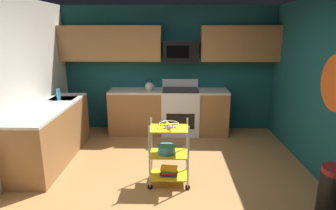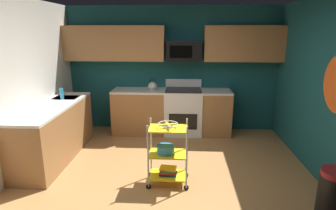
{
  "view_description": "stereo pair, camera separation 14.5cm",
  "coord_description": "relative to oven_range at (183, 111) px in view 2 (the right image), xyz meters",
  "views": [
    {
      "loc": [
        0.1,
        -3.6,
        2.11
      ],
      "look_at": [
        0.02,
        0.41,
        1.05
      ],
      "focal_mm": 30.33,
      "sensor_mm": 36.0,
      "label": 1
    },
    {
      "loc": [
        0.25,
        -3.59,
        2.11
      ],
      "look_at": [
        0.02,
        0.41,
        1.05
      ],
      "focal_mm": 30.33,
      "sensor_mm": 36.0,
      "label": 2
    }
  ],
  "objects": [
    {
      "name": "oven_range",
      "position": [
        0.0,
        0.0,
        0.0
      ],
      "size": [
        0.76,
        0.65,
        1.1
      ],
      "color": "white",
      "rests_on": "ground"
    },
    {
      "name": "book_stack",
      "position": [
        -0.2,
        -2.07,
        -0.29
      ],
      "size": [
        0.25,
        0.18,
        0.11
      ],
      "color": "#1E4C8C",
      "rests_on": "rolling_cart"
    },
    {
      "name": "floor",
      "position": [
        -0.24,
        -2.1,
        -0.5
      ],
      "size": [
        4.4,
        4.8,
        0.04
      ],
      "primitive_type": "cube",
      "color": "#A87542",
      "rests_on": "ground"
    },
    {
      "name": "kettle",
      "position": [
        -0.63,
        -0.0,
        0.52
      ],
      "size": [
        0.21,
        0.18,
        0.26
      ],
      "color": "beige",
      "rests_on": "counter_run"
    },
    {
      "name": "upper_cabinets",
      "position": [
        -0.3,
        0.13,
        1.37
      ],
      "size": [
        4.4,
        0.33,
        0.7
      ],
      "color": "#9E6B3D"
    },
    {
      "name": "fruit_bowl",
      "position": [
        -0.2,
        -2.07,
        0.4
      ],
      "size": [
        0.27,
        0.27,
        0.07
      ],
      "color": "silver",
      "rests_on": "rolling_cart"
    },
    {
      "name": "trash_can",
      "position": [
        1.66,
        -2.87,
        -0.15
      ],
      "size": [
        0.34,
        0.42,
        0.66
      ],
      "color": "black",
      "rests_on": "ground"
    },
    {
      "name": "mixing_bowl_large",
      "position": [
        -0.23,
        -2.07,
        0.04
      ],
      "size": [
        0.25,
        0.25,
        0.11
      ],
      "color": "#338CBF",
      "rests_on": "rolling_cart"
    },
    {
      "name": "microwave",
      "position": [
        -0.0,
        0.1,
        1.22
      ],
      "size": [
        0.7,
        0.39,
        0.4
      ],
      "color": "black"
    },
    {
      "name": "counter_run",
      "position": [
        -1.12,
        -0.61,
        -0.01
      ],
      "size": [
        3.42,
        2.65,
        0.92
      ],
      "color": "#9E6B3D",
      "rests_on": "ground"
    },
    {
      "name": "rolling_cart",
      "position": [
        -0.2,
        -2.07,
        -0.03
      ],
      "size": [
        0.58,
        0.37,
        0.91
      ],
      "color": "silver",
      "rests_on": "ground"
    },
    {
      "name": "dish_soap_bottle",
      "position": [
        -2.15,
        -0.9,
        0.54
      ],
      "size": [
        0.06,
        0.06,
        0.2
      ],
      "primitive_type": "cylinder",
      "color": "#2D8CBF",
      "rests_on": "counter_run"
    },
    {
      "name": "wall_back",
      "position": [
        -0.24,
        0.33,
        0.82
      ],
      "size": [
        4.52,
        0.06,
        2.6
      ],
      "primitive_type": "cube",
      "color": "#14474C",
      "rests_on": "ground"
    }
  ]
}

